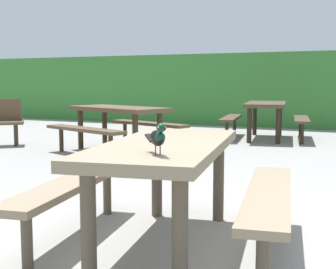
{
  "coord_description": "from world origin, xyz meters",
  "views": [
    {
      "loc": [
        0.94,
        -2.68,
        1.15
      ],
      "look_at": [
        -0.14,
        -0.19,
        0.84
      ],
      "focal_mm": 49.49,
      "sensor_mm": 36.0,
      "label": 1
    }
  ],
  "objects": [
    {
      "name": "ground_plane",
      "position": [
        0.0,
        0.0,
        0.0
      ],
      "size": [
        60.0,
        60.0,
        0.0
      ],
      "primitive_type": "plane",
      "color": "gray"
    },
    {
      "name": "hedge_wall",
      "position": [
        0.0,
        9.89,
        0.95
      ],
      "size": [
        28.0,
        1.72,
        1.9
      ],
      "primitive_type": "cube",
      "color": "#387A33",
      "rests_on": "ground"
    },
    {
      "name": "picnic_table_foreground",
      "position": [
        -0.33,
        0.2,
        0.56
      ],
      "size": [
        1.92,
        1.95,
        0.74
      ],
      "color": "#84725B",
      "rests_on": "ground"
    },
    {
      "name": "bird_grackle",
      "position": [
        -0.14,
        -0.35,
        0.84
      ],
      "size": [
        0.22,
        0.22,
        0.18
      ],
      "color": "black",
      "rests_on": "picnic_table_foreground"
    },
    {
      "name": "picnic_table_mid_left",
      "position": [
        -0.97,
        6.67,
        0.56
      ],
      "size": [
        1.92,
        1.95,
        0.74
      ],
      "color": "#473828",
      "rests_on": "ground"
    },
    {
      "name": "picnic_table_mid_right",
      "position": [
        -2.88,
        4.04,
        0.56
      ],
      "size": [
        2.18,
        2.16,
        0.74
      ],
      "color": "brown",
      "rests_on": "ground"
    }
  ]
}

